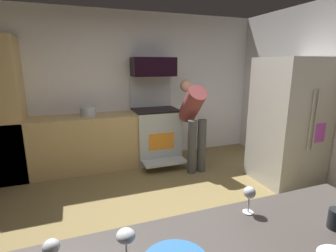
# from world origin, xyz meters

# --- Properties ---
(ground_plane) EXTENTS (5.20, 4.80, 0.02)m
(ground_plane) POSITION_xyz_m (0.00, 0.00, -0.01)
(ground_plane) COLOR olive
(wall_back) EXTENTS (5.20, 0.12, 2.60)m
(wall_back) POSITION_xyz_m (0.00, 2.34, 1.30)
(wall_back) COLOR silver
(wall_back) RESTS_ON ground
(lower_cabinet_run) EXTENTS (2.40, 0.60, 0.90)m
(lower_cabinet_run) POSITION_xyz_m (-0.90, 1.98, 0.45)
(lower_cabinet_run) COLOR tan
(lower_cabinet_run) RESTS_ON ground
(cabinet_column) EXTENTS (0.60, 0.60, 2.10)m
(cabinet_column) POSITION_xyz_m (-1.90, 1.98, 1.05)
(cabinet_column) COLOR tan
(cabinet_column) RESTS_ON ground
(oven_range) EXTENTS (0.76, 0.96, 1.51)m
(oven_range) POSITION_xyz_m (0.44, 1.97, 0.51)
(oven_range) COLOR #B4BCBB
(oven_range) RESTS_ON ground
(microwave) EXTENTS (0.74, 0.38, 0.32)m
(microwave) POSITION_xyz_m (0.44, 2.06, 1.67)
(microwave) COLOR black
(microwave) RESTS_ON oven_range
(refrigerator) EXTENTS (0.87, 0.80, 1.80)m
(refrigerator) POSITION_xyz_m (2.03, 0.54, 0.90)
(refrigerator) COLOR beige
(refrigerator) RESTS_ON ground
(person_cook) EXTENTS (0.31, 0.67, 1.46)m
(person_cook) POSITION_xyz_m (0.90, 1.40, 0.87)
(person_cook) COLOR #464646
(person_cook) RESTS_ON ground
(wine_glass_near) EXTENTS (0.07, 0.07, 0.16)m
(wine_glass_near) POSITION_xyz_m (-1.00, -1.32, 1.02)
(wine_glass_near) COLOR silver
(wine_glass_near) RESTS_ON counter_island
(wine_glass_far) EXTENTS (0.07, 0.07, 0.16)m
(wine_glass_far) POSITION_xyz_m (-0.01, -1.21, 1.01)
(wine_glass_far) COLOR silver
(wine_glass_far) RESTS_ON counter_island
(wine_glass_extra) EXTENTS (0.08, 0.08, 0.15)m
(wine_glass_extra) POSITION_xyz_m (-0.72, -1.34, 1.02)
(wine_glass_extra) COLOR silver
(wine_glass_extra) RESTS_ON counter_island
(stock_pot) EXTENTS (0.25, 0.25, 0.14)m
(stock_pot) POSITION_xyz_m (-0.69, 1.98, 0.97)
(stock_pot) COLOR #AFB7BF
(stock_pot) RESTS_ON lower_cabinet_run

